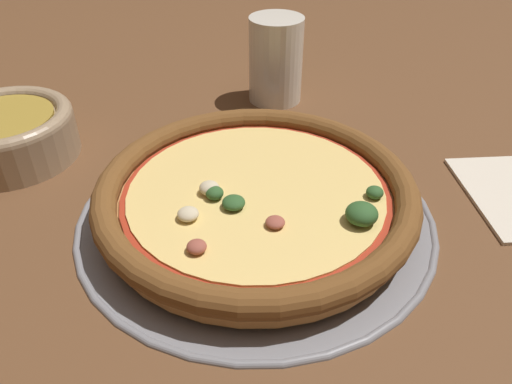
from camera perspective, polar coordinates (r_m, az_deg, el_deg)
The scene contains 5 objects.
ground_plane at distance 0.51m, azimuth 0.00°, elevation -2.67°, with size 3.00×3.00×0.00m, color brown.
pizza_tray at distance 0.51m, azimuth 0.00°, elevation -2.38°, with size 0.36×0.36×0.01m.
pizza at distance 0.49m, azimuth 0.03°, elevation -0.29°, with size 0.32×0.32×0.04m.
bowl_near at distance 0.66m, azimuth -26.59°, elevation 6.14°, with size 0.16×0.16×0.06m.
drinking_cup at distance 0.72m, azimuth 2.26°, elevation 14.84°, with size 0.07×0.07×0.12m.
Camera 1 is at (-0.38, 0.12, 0.32)m, focal length 35.00 mm.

